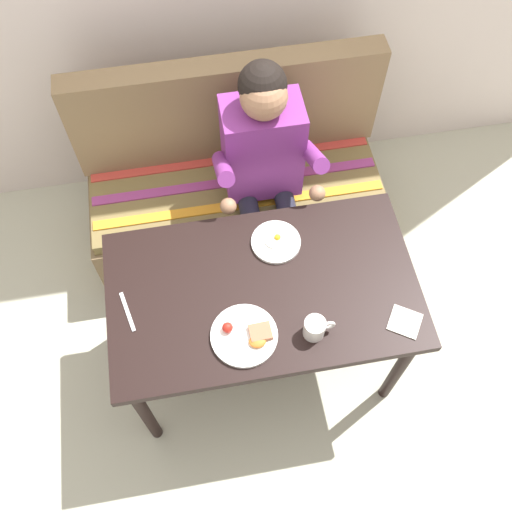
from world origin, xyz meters
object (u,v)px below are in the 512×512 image
Objects in this scene: person at (265,163)px; coffee_mug at (315,328)px; couch at (235,190)px; fork at (127,312)px; table at (263,297)px; plate_eggs at (276,242)px; plate_breakfast at (245,335)px; napkin at (405,322)px.

person reaches higher than coffee_mug.
couch reaches higher than fork.
coffee_mug is at bearing -54.17° from table.
plate_breakfast is at bearing -116.46° from plate_eggs.
person is (0.12, -0.17, 0.41)m from couch.
coffee_mug is 0.34m from napkin.
person reaches higher than couch.
couch is 1.19× the size of person.
person is at bearing 78.80° from table.
napkin is (0.34, -0.02, -0.04)m from coffee_mug.
plate_eggs is 0.41m from coffee_mug.
plate_breakfast is at bearing -118.07° from table.
fork is at bearing -136.65° from person.
coffee_mug is (0.04, -0.80, 0.04)m from person.
table is 0.83× the size of couch.
couch is 8.47× the size of fork.
plate_eggs is at bearing -94.10° from person.
plate_eggs is 1.77× the size of napkin.
couch is 0.46m from person.
table is at bearing -90.00° from couch.
plate_eggs is (0.09, 0.19, 0.09)m from table.
plate_eggs is 1.17× the size of fork.
plate_breakfast is (-0.21, -0.77, 0.00)m from person.
fork is at bearing 157.57° from plate_breakfast.
coffee_mug is at bearing -87.37° from person.
plate_eggs is at bearing 134.03° from napkin.
person is 0.40m from plate_eggs.
person reaches higher than napkin.
couch is 7.24× the size of plate_eggs.
table is 4.84× the size of plate_breakfast.
coffee_mug reaches higher than plate_eggs.
person is 6.10× the size of plate_eggs.
couch is 1.18m from napkin.
fork is at bearing 163.23° from coffee_mug.
fork is (-1.01, 0.22, -0.00)m from napkin.
fork is (-0.52, -0.77, 0.40)m from couch.
plate_eggs is 0.59m from napkin.
couch is (0.00, 0.76, -0.32)m from table.
fork is at bearing -178.87° from table.
plate_eggs is at bearing 63.54° from plate_breakfast.
person is 10.80× the size of napkin.
plate_breakfast is 0.60m from napkin.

